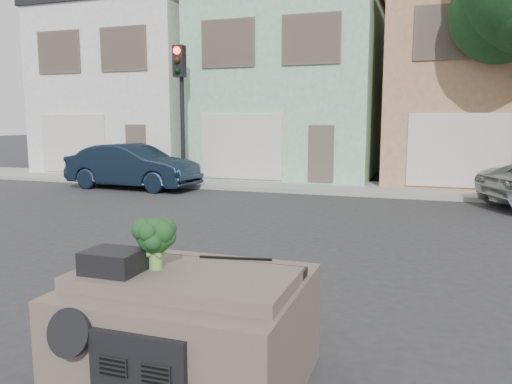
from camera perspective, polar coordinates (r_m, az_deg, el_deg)
The scene contains 11 objects.
ground_plane at distance 7.60m, azimuth 2.94°, elevation -10.48°, with size 120.00×120.00×0.00m, color #303033.
sidewalk at distance 17.69m, azimuth 12.27°, elevation 0.40°, with size 40.00×3.00×0.15m, color gray.
townhouse_white at distance 25.07m, azimuth -12.61°, elevation 11.13°, with size 7.20×8.20×7.55m, color white.
townhouse_mint at distance 22.15m, azimuth 4.58°, elevation 11.70°, with size 7.20×8.20×7.55m, color #98CBA5.
townhouse_tan at distance 21.56m, azimuth 24.67°, elevation 11.08°, with size 7.20×8.20×7.55m, color tan.
navy_sedan at distance 18.36m, azimuth -13.82°, elevation 0.40°, with size 1.68×4.81×1.59m, color #121F2F.
traffic_signal at distance 18.47m, azimuth -8.55°, elevation 8.53°, with size 0.40×0.40×5.10m, color black.
car_dashboard at distance 4.77m, azimuth -7.26°, elevation -15.02°, with size 2.00×1.80×1.12m, color brown.
instrument_hump at distance 4.55m, azimuth -16.03°, elevation -7.63°, with size 0.48×0.38×0.20m, color black.
wiper_arm at distance 4.80m, azimuth -2.35°, elevation -7.57°, with size 0.70×0.03×0.02m, color black.
broccoli at distance 4.53m, azimuth -11.45°, elevation -5.69°, with size 0.39×0.39×0.48m, color #153817.
Camera 1 is at (1.95, -6.93, 2.44)m, focal length 35.00 mm.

